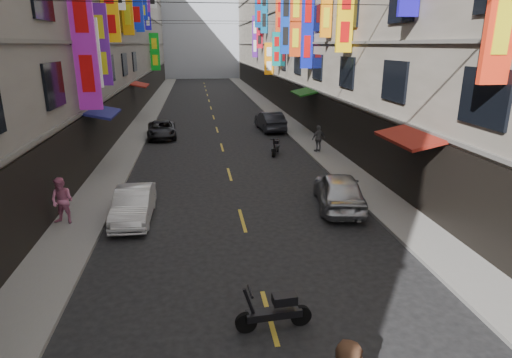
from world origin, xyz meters
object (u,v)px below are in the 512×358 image
object	(u,v)px
car_left_far	(162,129)
pedestrian_lfar	(62,201)
car_right_far	(270,121)
scooter_far_right	(276,147)
car_left_mid	(134,205)
pedestrian_rfar	(319,138)
scooter_crossing	(275,312)
car_right_mid	(339,190)

from	to	relation	value
car_left_far	pedestrian_lfar	bearing A→B (deg)	-103.11
car_right_far	pedestrian_lfar	size ratio (longest dim) A/B	2.59
scooter_far_right	car_left_mid	distance (m)	11.55
pedestrian_lfar	scooter_far_right	bearing A→B (deg)	61.76
car_right_far	pedestrian_rfar	xyz separation A→B (m)	(1.66, -7.52, 0.19)
car_left_far	pedestrian_rfar	xyz separation A→B (m)	(9.66, -5.97, 0.34)
car_left_mid	car_left_far	world-z (taller)	car_left_mid
scooter_far_right	scooter_crossing	bearing A→B (deg)	99.39
scooter_crossing	pedestrian_lfar	bearing A→B (deg)	39.59
car_left_far	pedestrian_rfar	world-z (taller)	pedestrian_rfar
scooter_crossing	scooter_far_right	bearing A→B (deg)	-14.46
scooter_crossing	pedestrian_lfar	size ratio (longest dim) A/B	1.06
car_right_far	pedestrian_lfar	bearing A→B (deg)	53.98
car_left_mid	car_right_far	bearing A→B (deg)	64.79
pedestrian_lfar	car_left_mid	bearing A→B (deg)	22.98
scooter_far_right	pedestrian_rfar	distance (m)	2.63
pedestrian_lfar	pedestrian_rfar	bearing A→B (deg)	54.66
scooter_far_right	pedestrian_lfar	size ratio (longest dim) A/B	1.02
car_right_mid	car_right_far	distance (m)	16.33
scooter_far_right	car_left_far	bearing A→B (deg)	-19.74
scooter_crossing	scooter_far_right	world-z (taller)	same
pedestrian_lfar	pedestrian_rfar	world-z (taller)	pedestrian_lfar
scooter_crossing	car_left_far	size ratio (longest dim) A/B	0.43
scooter_far_right	car_right_far	distance (m)	7.49
scooter_crossing	car_right_far	distance (m)	23.95
scooter_far_right	pedestrian_lfar	xyz separation A→B (m)	(-9.49, -9.38, 0.53)
car_left_mid	car_right_far	xyz separation A→B (m)	(8.00, 16.56, 0.12)
car_right_mid	pedestrian_lfar	size ratio (longest dim) A/B	2.49
car_right_mid	pedestrian_rfar	world-z (taller)	pedestrian_rfar
pedestrian_rfar	car_right_mid	bearing A→B (deg)	57.31
scooter_crossing	car_left_mid	distance (m)	8.15
car_left_far	pedestrian_lfar	world-z (taller)	pedestrian_lfar
car_right_mid	pedestrian_lfar	bearing A→B (deg)	12.32
car_left_far	pedestrian_rfar	bearing A→B (deg)	-35.80
pedestrian_lfar	pedestrian_rfar	distance (m)	15.24
car_left_mid	pedestrian_rfar	distance (m)	13.23
pedestrian_lfar	car_right_far	bearing A→B (deg)	75.32
scooter_far_right	pedestrian_rfar	bearing A→B (deg)	-162.08
car_left_mid	car_right_far	distance (m)	18.39
car_right_far	pedestrian_lfar	world-z (taller)	pedestrian_lfar
car_right_far	pedestrian_lfar	xyz separation A→B (m)	(-10.41, -16.81, 0.25)
pedestrian_rfar	car_left_mid	bearing A→B (deg)	21.08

